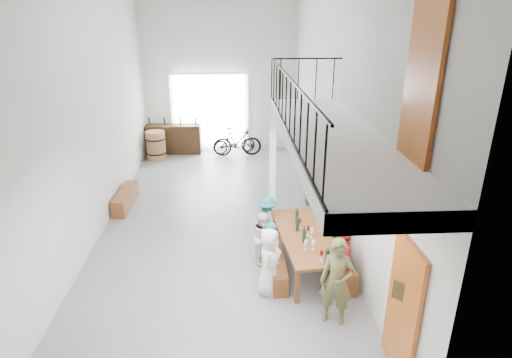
{
  "coord_description": "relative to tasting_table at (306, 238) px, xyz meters",
  "views": [
    {
      "loc": [
        0.39,
        -9.61,
        4.93
      ],
      "look_at": [
        0.92,
        -0.5,
        1.31
      ],
      "focal_mm": 30.0,
      "sensor_mm": 36.0,
      "label": 1
    }
  ],
  "objects": [
    {
      "name": "tasting_table",
      "position": [
        0.0,
        0.0,
        0.0
      ],
      "size": [
        1.21,
        2.49,
        0.79
      ],
      "rotation": [
        0.0,
        0.0,
        0.09
      ],
      "color": "brown",
      "rests_on": "ground"
    },
    {
      "name": "side_bench",
      "position": [
        -4.31,
        3.26,
        -0.49
      ],
      "size": [
        0.41,
        1.58,
        0.44
      ],
      "primitive_type": "cube",
      "rotation": [
        0.0,
        0.0,
        -0.04
      ],
      "color": "brown",
      "rests_on": "ground"
    },
    {
      "name": "guest_right_b",
      "position": [
        0.64,
        0.08,
        -0.12
      ],
      "size": [
        0.69,
        1.14,
        1.17
      ],
      "primitive_type": "imported",
      "rotation": [
        0.0,
        0.0,
        -1.92
      ],
      "color": "black",
      "rests_on": "ground"
    },
    {
      "name": "oak_barrel",
      "position": [
        -4.09,
        7.14,
        -0.2
      ],
      "size": [
        0.69,
        0.69,
        1.01
      ],
      "color": "olive",
      "rests_on": "ground"
    },
    {
      "name": "host_standing",
      "position": [
        0.25,
        -1.58,
        0.07
      ],
      "size": [
        0.66,
        0.54,
        1.55
      ],
      "primitive_type": "imported",
      "rotation": [
        0.0,
        0.0,
        -0.35
      ],
      "color": "brown",
      "rests_on": "ground"
    },
    {
      "name": "potted_plant",
      "position": [
        0.64,
        3.07,
        -0.5
      ],
      "size": [
        0.41,
        0.37,
        0.4
      ],
      "primitive_type": "imported",
      "rotation": [
        0.0,
        0.0,
        -0.17
      ],
      "color": "#195017",
      "rests_on": "ground"
    },
    {
      "name": "bicycle_far",
      "position": [
        -1.24,
        7.38,
        -0.18
      ],
      "size": [
        1.76,
        0.55,
        1.05
      ],
      "primitive_type": "imported",
      "rotation": [
        0.0,
        0.0,
        1.61
      ],
      "color": "black",
      "rests_on": "ground"
    },
    {
      "name": "guest_left_a",
      "position": [
        -0.79,
        -0.72,
        -0.06
      ],
      "size": [
        0.63,
        0.75,
        1.3
      ],
      "primitive_type": "imported",
      "rotation": [
        0.0,
        0.0,
        1.16
      ],
      "color": "white",
      "rests_on": "ground"
    },
    {
      "name": "bench_wall",
      "position": [
        0.53,
        -0.0,
        -0.47
      ],
      "size": [
        0.6,
        2.08,
        0.48
      ],
      "primitive_type": "cube",
      "rotation": [
        0.0,
        0.0,
        0.16
      ],
      "color": "brown",
      "rests_on": "ground"
    },
    {
      "name": "guest_left_d",
      "position": [
        -0.69,
        0.95,
        -0.11
      ],
      "size": [
        0.63,
        0.86,
        1.2
      ],
      "primitive_type": "imported",
      "rotation": [
        0.0,
        0.0,
        1.83
      ],
      "color": "#236A76",
      "rests_on": "ground"
    },
    {
      "name": "tableware",
      "position": [
        -0.05,
        -0.12,
        0.22
      ],
      "size": [
        0.33,
        1.5,
        0.35
      ],
      "color": "black",
      "rests_on": "tasting_table"
    },
    {
      "name": "room_walls",
      "position": [
        -1.81,
        2.22,
        2.85
      ],
      "size": [
        12.0,
        12.0,
        12.0
      ],
      "color": "silver",
      "rests_on": "ground"
    },
    {
      "name": "balcony",
      "position": [
        0.17,
        -0.91,
        2.26
      ],
      "size": [
        1.52,
        5.62,
        4.0
      ],
      "color": "white",
      "rests_on": "ground"
    },
    {
      "name": "guest_right_a",
      "position": [
        0.62,
        -0.61,
        -0.11
      ],
      "size": [
        0.34,
        0.72,
        1.19
      ],
      "primitive_type": "imported",
      "rotation": [
        0.0,
        0.0,
        -1.65
      ],
      "color": "red",
      "rests_on": "ground"
    },
    {
      "name": "right_wall_decor",
      "position": [
        0.89,
        0.35,
        1.04
      ],
      "size": [
        0.07,
        8.28,
        5.07
      ],
      "color": "#AC5318",
      "rests_on": "ground"
    },
    {
      "name": "serving_counter",
      "position": [
        -3.56,
        7.87,
        -0.18
      ],
      "size": [
        2.0,
        0.59,
        1.05
      ],
      "primitive_type": "cube",
      "rotation": [
        0.0,
        0.0,
        -0.02
      ],
      "color": "#351F0D",
      "rests_on": "ground"
    },
    {
      "name": "floor",
      "position": [
        -1.81,
        2.22,
        -0.71
      ],
      "size": [
        12.0,
        12.0,
        0.0
      ],
      "primitive_type": "plane",
      "color": "slate",
      "rests_on": "ground"
    },
    {
      "name": "guest_right_c",
      "position": [
        0.54,
        0.61,
        -0.08
      ],
      "size": [
        0.6,
        0.72,
        1.26
      ],
      "primitive_type": "imported",
      "rotation": [
        0.0,
        0.0,
        -1.95
      ],
      "color": "white",
      "rests_on": "ground"
    },
    {
      "name": "gateway_portal",
      "position": [
        -2.21,
        8.16,
        0.69
      ],
      "size": [
        2.8,
        0.08,
        2.8
      ],
      "primitive_type": "cube",
      "color": "white",
      "rests_on": "ground"
    },
    {
      "name": "guest_left_c",
      "position": [
        -0.82,
        0.34,
        -0.14
      ],
      "size": [
        0.49,
        0.6,
        1.12
      ],
      "primitive_type": "imported",
      "rotation": [
        0.0,
        0.0,
        1.44
      ],
      "color": "white",
      "rests_on": "ground"
    },
    {
      "name": "guest_left_b",
      "position": [
        -0.68,
        -0.14,
        -0.13
      ],
      "size": [
        0.41,
        0.49,
        1.14
      ],
      "primitive_type": "imported",
      "rotation": [
        0.0,
        0.0,
        1.94
      ],
      "color": "#236A76",
      "rests_on": "ground"
    },
    {
      "name": "counter_bottles",
      "position": [
        -3.56,
        7.88,
        0.48
      ],
      "size": [
        1.74,
        0.13,
        0.28
      ],
      "color": "black",
      "rests_on": "serving_counter"
    },
    {
      "name": "bicycle_near",
      "position": [
        -1.34,
        7.69,
        -0.3
      ],
      "size": [
        1.63,
        0.91,
        0.81
      ],
      "primitive_type": "imported",
      "rotation": [
        0.0,
        0.0,
        1.82
      ],
      "color": "black",
      "rests_on": "ground"
    },
    {
      "name": "bench_inner",
      "position": [
        -0.58,
        -0.05,
        -0.5
      ],
      "size": [
        0.3,
        1.78,
        0.41
      ],
      "primitive_type": "cube",
      "rotation": [
        0.0,
        0.0,
        -0.01
      ],
      "color": "brown",
      "rests_on": "ground"
    }
  ]
}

